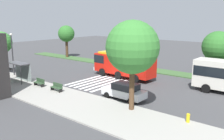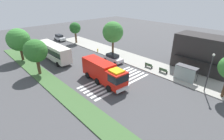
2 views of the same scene
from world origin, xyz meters
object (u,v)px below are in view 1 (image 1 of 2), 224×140
(bench_near_shelter, at_px, (39,82))
(median_tree_west, at_px, (218,47))
(bus_stop_shelter, at_px, (20,68))
(sidewalk_tree_west, at_px, (132,47))
(street_lamp, at_px, (12,51))
(bench_west_of_shelter, at_px, (57,87))
(median_tree_center, at_px, (66,34))
(fire_truck, at_px, (122,63))
(fire_hydrant, at_px, (188,118))
(sidewalk_tree_center, at_px, (1,43))
(parked_car_mid, at_px, (124,91))

(bench_near_shelter, xyz_separation_m, median_tree_west, (-15.37, -17.01, 3.90))
(bus_stop_shelter, relative_size, sidewalk_tree_west, 0.44)
(bus_stop_shelter, height_order, street_lamp, street_lamp)
(bench_west_of_shelter, distance_m, median_tree_center, 25.23)
(fire_truck, relative_size, bench_west_of_shelter, 5.95)
(bench_west_of_shelter, height_order, sidewalk_tree_west, sidewalk_tree_west)
(fire_truck, height_order, fire_hydrant, fire_truck)
(bench_near_shelter, xyz_separation_m, fire_hydrant, (-18.08, -1.19, -0.10))
(bench_near_shelter, height_order, median_tree_center, median_tree_center)
(fire_truck, distance_m, bench_near_shelter, 11.48)
(bench_near_shelter, height_order, street_lamp, street_lamp)
(sidewalk_tree_center, distance_m, fire_hydrant, 28.51)
(median_tree_center, bearing_deg, fire_truck, 161.24)
(bench_west_of_shelter, height_order, street_lamp, street_lamp)
(street_lamp, distance_m, fire_hydrant, 26.05)
(parked_car_mid, height_order, bench_west_of_shelter, parked_car_mid)
(bench_west_of_shelter, xyz_separation_m, fire_hydrant, (-14.79, -1.19, -0.10))
(parked_car_mid, xyz_separation_m, bench_near_shelter, (10.60, 2.89, -0.28))
(bench_west_of_shelter, relative_size, sidewalk_tree_center, 0.26)
(bus_stop_shelter, height_order, bench_west_of_shelter, bus_stop_shelter)
(median_tree_center, bearing_deg, sidewalk_tree_center, 106.10)
(bench_near_shelter, relative_size, sidewalk_tree_center, 0.26)
(bench_west_of_shelter, distance_m, street_lamp, 11.55)
(fire_truck, distance_m, street_lamp, 15.67)
(fire_hydrant, bearing_deg, bench_near_shelter, 3.75)
(fire_truck, distance_m, bus_stop_shelter, 13.58)
(median_tree_center, bearing_deg, sidewalk_tree_west, 149.62)
(bench_near_shelter, bearing_deg, sidewalk_tree_west, -176.98)
(fire_truck, xyz_separation_m, sidewalk_tree_center, (14.85, 9.68, 2.67))
(bus_stop_shelter, height_order, median_tree_west, median_tree_west)
(median_tree_west, bearing_deg, fire_hydrant, 99.75)
(median_tree_center, bearing_deg, fire_hydrant, 154.32)
(sidewalk_tree_center, relative_size, median_tree_center, 0.94)
(bus_stop_shelter, bearing_deg, street_lamp, -16.57)
(fire_truck, xyz_separation_m, bench_near_shelter, (4.74, 10.37, -1.39))
(parked_car_mid, distance_m, fire_hydrant, 7.68)
(bus_stop_shelter, distance_m, median_tree_center, 20.42)
(street_lamp, height_order, fire_hydrant, street_lamp)
(sidewalk_tree_west, xyz_separation_m, sidewalk_tree_center, (23.13, 0.00, -1.08))
(bench_west_of_shelter, relative_size, median_tree_west, 0.25)
(bench_west_of_shelter, bearing_deg, median_tree_west, -125.35)
(sidewalk_tree_center, relative_size, fire_hydrant, 8.84)
(median_tree_west, bearing_deg, street_lamp, 34.54)
(sidewalk_tree_center, bearing_deg, fire_truck, -146.90)
(parked_car_mid, distance_m, street_lamp, 18.67)
(bench_west_of_shelter, bearing_deg, sidewalk_tree_center, -2.93)
(bench_west_of_shelter, xyz_separation_m, sidewalk_tree_west, (-9.72, -0.69, 5.14))
(sidewalk_tree_west, height_order, median_tree_west, sidewalk_tree_west)
(bench_near_shelter, relative_size, street_lamp, 0.27)
(bus_stop_shelter, bearing_deg, sidewalk_tree_center, -6.74)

